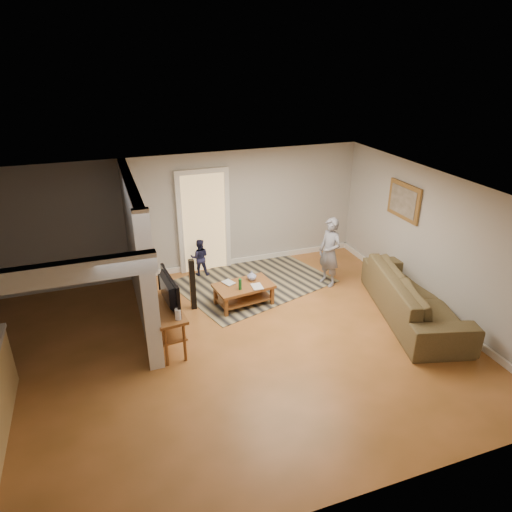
# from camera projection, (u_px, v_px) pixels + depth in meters

# --- Properties ---
(ground) EXTENTS (7.50, 7.50, 0.00)m
(ground) POSITION_uv_depth(u_px,v_px,m) (232.00, 347.00, 7.29)
(ground) COLOR brown
(ground) RESTS_ON ground
(room_shell) EXTENTS (7.54, 6.02, 2.52)m
(room_shell) POSITION_uv_depth(u_px,v_px,m) (152.00, 264.00, 6.73)
(room_shell) COLOR #ADAAA6
(room_shell) RESTS_ON ground
(area_rug) EXTENTS (3.35, 2.85, 0.01)m
(area_rug) POSITION_uv_depth(u_px,v_px,m) (253.00, 282.00, 9.33)
(area_rug) COLOR black
(area_rug) RESTS_ON ground
(sofa) EXTENTS (1.72, 2.89, 0.79)m
(sofa) POSITION_uv_depth(u_px,v_px,m) (411.00, 316.00, 8.16)
(sofa) COLOR #413320
(sofa) RESTS_ON ground
(coffee_table) EXTENTS (1.12, 0.75, 0.62)m
(coffee_table) POSITION_uv_depth(u_px,v_px,m) (244.00, 289.00, 8.40)
(coffee_table) COLOR brown
(coffee_table) RESTS_ON ground
(tv_console) EXTENTS (0.54, 1.17, 0.98)m
(tv_console) POSITION_uv_depth(u_px,v_px,m) (166.00, 311.00, 7.08)
(tv_console) COLOR brown
(tv_console) RESTS_ON ground
(speaker_left) EXTENTS (0.10, 0.10, 0.88)m
(speaker_left) POSITION_uv_depth(u_px,v_px,m) (163.00, 297.00, 7.87)
(speaker_left) COLOR black
(speaker_left) RESTS_ON ground
(speaker_right) EXTENTS (0.10, 0.10, 0.98)m
(speaker_right) POSITION_uv_depth(u_px,v_px,m) (192.00, 285.00, 8.19)
(speaker_right) COLOR black
(speaker_right) RESTS_ON ground
(toy_basket) EXTENTS (0.43, 0.43, 0.38)m
(toy_basket) POSITION_uv_depth(u_px,v_px,m) (247.00, 289.00, 8.72)
(toy_basket) COLOR #A27146
(toy_basket) RESTS_ON ground
(child) EXTENTS (0.47, 0.59, 1.41)m
(child) POSITION_uv_depth(u_px,v_px,m) (327.00, 284.00, 9.27)
(child) COLOR slate
(child) RESTS_ON ground
(toddler) EXTENTS (0.45, 0.39, 0.80)m
(toddler) POSITION_uv_depth(u_px,v_px,m) (201.00, 275.00, 9.64)
(toddler) COLOR #212145
(toddler) RESTS_ON ground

